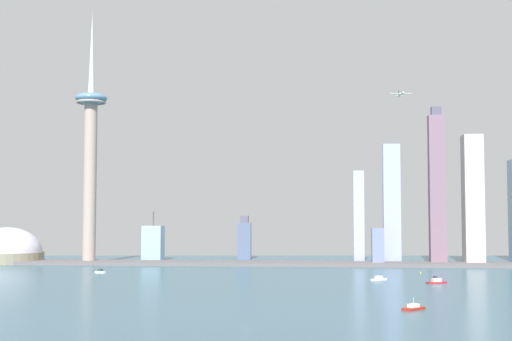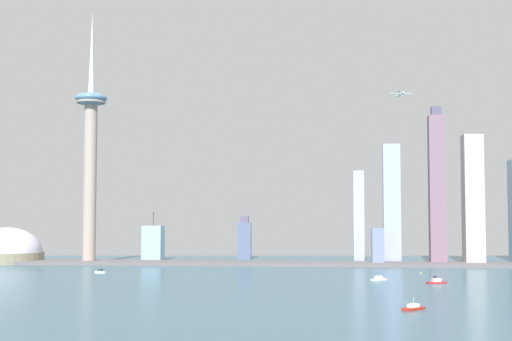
# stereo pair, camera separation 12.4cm
# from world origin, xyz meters

# --- Properties ---
(ground_plane) EXTENTS (6000.00, 6000.00, 0.00)m
(ground_plane) POSITION_xyz_m (0.00, 0.00, 0.00)
(ground_plane) COLOR #375E71
(waterfront_pier) EXTENTS (774.60, 47.90, 3.77)m
(waterfront_pier) POSITION_xyz_m (0.00, 447.75, 1.89)
(waterfront_pier) COLOR #635E60
(waterfront_pier) RESTS_ON ground
(observation_tower) EXTENTS (36.96, 36.96, 294.05)m
(observation_tower) POSITION_xyz_m (-231.53, 455.62, 136.93)
(observation_tower) COLOR #A59387
(observation_tower) RESTS_ON ground
(stadium_dome) EXTENTS (84.63, 84.63, 57.90)m
(stadium_dome) POSITION_xyz_m (-331.02, 458.37, 11.34)
(stadium_dome) COLOR gray
(stadium_dome) RESTS_ON ground
(skyscraper_1) EXTENTS (19.28, 15.06, 137.07)m
(skyscraper_1) POSITION_xyz_m (115.20, 482.55, 68.54)
(skyscraper_1) COLOR #A0ABD0
(skyscraper_1) RESTS_ON ground
(skyscraper_2) EXTENTS (16.78, 12.29, 55.10)m
(skyscraper_2) POSITION_xyz_m (-63.21, 559.10, 24.82)
(skyscraper_2) COLOR slate
(skyscraper_2) RESTS_ON ground
(skyscraper_3) EXTENTS (12.24, 15.12, 106.82)m
(skyscraper_3) POSITION_xyz_m (77.69, 486.29, 53.41)
(skyscraper_3) COLOR #A9AFD2
(skyscraper_3) RESTS_ON ground
(skyscraper_5) EXTENTS (21.04, 24.45, 145.09)m
(skyscraper_5) POSITION_xyz_m (203.17, 467.49, 72.55)
(skyscraper_5) COLOR #BFB1AD
(skyscraper_5) RESTS_ON ground
(skyscraper_7) EXTENTS (23.76, 23.54, 60.00)m
(skyscraper_7) POSITION_xyz_m (-172.00, 520.43, 21.41)
(skyscraper_7) COLOR #98BBD5
(skyscraper_7) RESTS_ON ground
(skyscraper_8) EXTENTS (18.15, 14.84, 177.48)m
(skyscraper_8) POSITION_xyz_m (164.31, 467.30, 85.65)
(skyscraper_8) COLOR slate
(skyscraper_8) RESTS_ON ground
(skyscraper_9) EXTENTS (12.67, 23.64, 41.49)m
(skyscraper_9) POSITION_xyz_m (96.64, 455.20, 20.75)
(skyscraper_9) COLOR #727FA8
(skyscraper_9) RESTS_ON ground
(boat_1) EXTENTS (14.32, 14.76, 3.81)m
(boat_1) POSITION_xyz_m (84.30, 267.89, 1.36)
(boat_1) COLOR white
(boat_1) RESTS_ON ground
(boat_3) EXTENTS (14.86, 15.47, 7.10)m
(boat_3) POSITION_xyz_m (90.00, 73.27, 1.26)
(boat_3) COLOR #AB271A
(boat_3) RESTS_ON ground
(boat_4) EXTENTS (5.10, 9.20, 2.90)m
(boat_4) POSITION_xyz_m (133.08, 280.17, 1.04)
(boat_4) COLOR #B12D27
(boat_4) RESTS_ON ground
(boat_5) EXTENTS (11.73, 8.21, 3.95)m
(boat_5) POSITION_xyz_m (-175.74, 322.90, 1.42)
(boat_5) COLOR white
(boat_5) RESTS_ON ground
(boat_7) EXTENTS (17.34, 11.30, 4.16)m
(boat_7) POSITION_xyz_m (128.70, 243.56, 1.49)
(boat_7) COLOR #B02026
(boat_7) RESTS_ON ground
(channel_buoy_0) EXTENTS (1.06, 1.06, 2.75)m
(channel_buoy_0) POSITION_xyz_m (128.91, 344.37, 1.38)
(channel_buoy_0) COLOR yellow
(channel_buoy_0) RESTS_ON ground
(airplane) EXTENTS (26.08, 26.08, 7.35)m
(airplane) POSITION_xyz_m (128.78, 498.14, 197.81)
(airplane) COLOR silver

